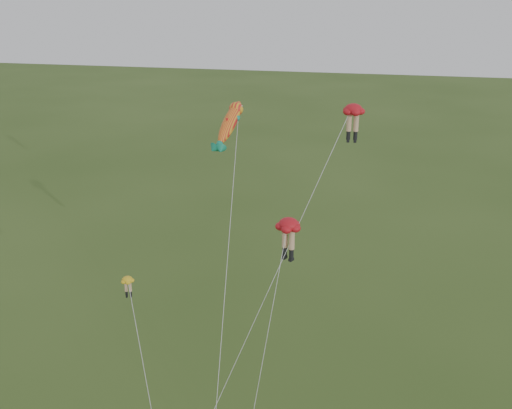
# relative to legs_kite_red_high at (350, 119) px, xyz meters

# --- Properties ---
(legs_kite_red_high) EXTENTS (8.18, 7.75, 18.81)m
(legs_kite_red_high) POSITION_rel_legs_kite_red_high_xyz_m (0.00, 0.00, 0.00)
(legs_kite_red_high) COLOR #B0121A
(legs_kite_red_high) RESTS_ON ground
(legs_kite_red_mid) EXTENTS (2.53, 6.39, 12.43)m
(legs_kite_red_mid) POSITION_rel_legs_kite_red_high_xyz_m (-3.13, -2.70, -6.23)
(legs_kite_red_mid) COLOR #B0121A
(legs_kite_red_mid) RESTS_ON ground
(legs_kite_yellow) EXTENTS (3.88, 5.27, 8.97)m
(legs_kite_yellow) POSITION_rel_legs_kite_red_high_xyz_m (-12.16, -5.70, -9.88)
(legs_kite_yellow) COLOR gold
(legs_kite_yellow) RESTS_ON ground
(fish_kite) EXTENTS (1.76, 10.52, 18.97)m
(fish_kite) POSITION_rel_legs_kite_red_high_xyz_m (-7.00, -1.09, -0.41)
(fish_kite) COLOR gold
(fish_kite) RESTS_ON ground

